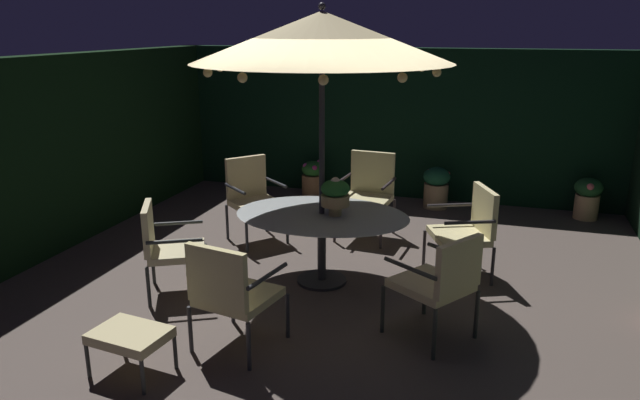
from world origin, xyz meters
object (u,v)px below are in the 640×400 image
object	(u,v)px
patio_chair_north	(368,189)
potted_plant_left_far	(436,186)
patio_chair_southeast	(231,290)
ottoman_footrest	(130,337)
patio_chair_southwest	(469,226)
centerpiece_planter	(335,194)
potted_plant_left_near	(588,197)
patio_chair_northeast	(252,193)
patio_umbrella	(322,38)
patio_chair_east	(166,243)
patio_chair_south	(440,279)
potted_plant_right_far	(313,178)
patio_dining_table	(322,223)

from	to	relation	value
patio_chair_north	potted_plant_left_far	distance (m)	1.66
patio_chair_southeast	ottoman_footrest	world-z (taller)	patio_chair_southeast
patio_chair_southwest	ottoman_footrest	world-z (taller)	patio_chair_southwest
centerpiece_planter	potted_plant_left_near	size ratio (longest dim) A/B	0.68
patio_chair_northeast	patio_umbrella	bearing A→B (deg)	-39.53
patio_chair_north	patio_chair_east	xyz separation A→B (m)	(-1.52, -2.31, -0.07)
patio_chair_north	patio_chair_south	world-z (taller)	patio_chair_north
potted_plant_right_far	potted_plant_left_near	world-z (taller)	potted_plant_left_near
potted_plant_right_far	patio_umbrella	bearing A→B (deg)	-70.53
centerpiece_planter	patio_chair_south	size ratio (longest dim) A/B	0.41
potted_plant_left_near	patio_chair_southwest	bearing A→B (deg)	-120.30
potted_plant_right_far	potted_plant_left_far	size ratio (longest dim) A/B	0.93
patio_umbrella	centerpiece_planter	xyz separation A→B (m)	(0.15, -0.02, -1.51)
patio_chair_southeast	potted_plant_right_far	distance (m)	4.74
patio_umbrella	patio_chair_southeast	xyz separation A→B (m)	(-0.30, -1.55, -1.95)
patio_chair_northeast	potted_plant_right_far	distance (m)	2.14
centerpiece_planter	potted_plant_left_far	world-z (taller)	centerpiece_planter
patio_chair_northeast	patio_chair_southeast	distance (m)	2.71
patio_chair_north	patio_umbrella	bearing A→B (deg)	-94.86
centerpiece_planter	patio_dining_table	bearing A→B (deg)	171.07
patio_chair_north	potted_plant_left_near	distance (m)	3.20
ottoman_footrest	patio_chair_southeast	bearing A→B (deg)	42.10
centerpiece_planter	patio_chair_southwest	size ratio (longest dim) A/B	0.41
patio_umbrella	potted_plant_right_far	xyz separation A→B (m)	(-1.10, 3.11, -2.20)
patio_chair_southeast	potted_plant_left_far	size ratio (longest dim) A/B	1.58
patio_chair_south	patio_chair_southwest	size ratio (longest dim) A/B	0.99
patio_chair_east	ottoman_footrest	bearing A→B (deg)	-70.25
patio_chair_north	patio_chair_southwest	bearing A→B (deg)	-35.96
patio_chair_north	potted_plant_left_far	size ratio (longest dim) A/B	1.74
patio_chair_east	patio_chair_south	world-z (taller)	patio_chair_south
potted_plant_right_far	potted_plant_left_far	bearing A→B (deg)	-1.64
patio_dining_table	patio_chair_southwest	world-z (taller)	patio_chair_southwest
patio_umbrella	patio_chair_northeast	distance (m)	2.47
patio_chair_east	ottoman_footrest	xyz separation A→B (m)	(0.49, -1.36, -0.23)
patio_chair_east	potted_plant_right_far	size ratio (longest dim) A/B	1.65
centerpiece_planter	potted_plant_left_near	distance (m)	4.26
patio_dining_table	potted_plant_left_near	world-z (taller)	patio_dining_table
patio_chair_north	patio_chair_east	bearing A→B (deg)	-123.37
patio_dining_table	patio_chair_east	xyz separation A→B (m)	(-1.39, -0.73, -0.11)
patio_umbrella	potted_plant_right_far	distance (m)	3.97
patio_dining_table	patio_chair_southeast	bearing A→B (deg)	-100.96
patio_dining_table	patio_chair_north	world-z (taller)	patio_chair_north
patio_umbrella	potted_plant_left_near	bearing A→B (deg)	47.20
patio_chair_east	patio_dining_table	bearing A→B (deg)	27.83
patio_chair_north	ottoman_footrest	bearing A→B (deg)	-105.75
patio_chair_southeast	potted_plant_left_near	xyz separation A→B (m)	(3.21, 4.69, -0.23)
potted_plant_right_far	patio_chair_southeast	bearing A→B (deg)	-80.25
potted_plant_left_far	potted_plant_left_near	bearing A→B (deg)	2.44
centerpiece_planter	ottoman_footrest	xyz separation A→B (m)	(-1.05, -2.07, -0.67)
centerpiece_planter	potted_plant_right_far	size ratio (longest dim) A/B	0.70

